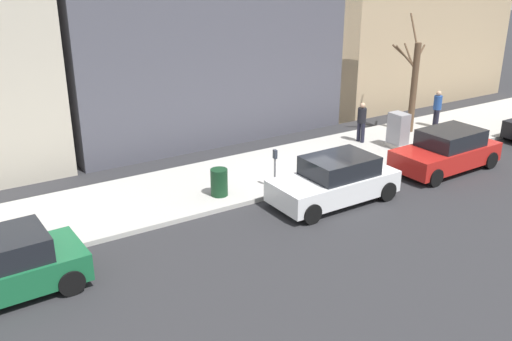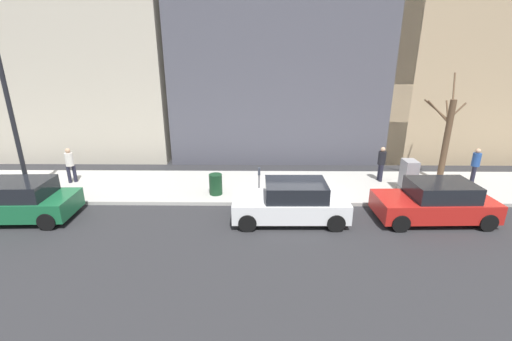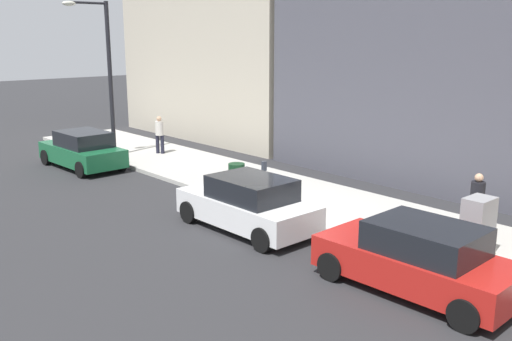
{
  "view_description": "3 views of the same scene",
  "coord_description": "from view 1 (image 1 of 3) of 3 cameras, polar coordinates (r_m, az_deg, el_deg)",
  "views": [
    {
      "loc": [
        -14.2,
        11.46,
        7.65
      ],
      "look_at": [
        0.03,
        2.53,
        1.12
      ],
      "focal_mm": 40.0,
      "sensor_mm": 36.0,
      "label": 1
    },
    {
      "loc": [
        -12.84,
        1.5,
        5.92
      ],
      "look_at": [
        0.73,
        1.65,
        1.29
      ],
      "focal_mm": 24.0,
      "sensor_mm": 36.0,
      "label": 2
    },
    {
      "loc": [
        -11.08,
        -11.06,
        5.25
      ],
      "look_at": [
        1.4,
        2.97,
        0.81
      ],
      "focal_mm": 40.0,
      "sensor_mm": 36.0,
      "label": 3
    }
  ],
  "objects": [
    {
      "name": "pedestrian_midblock",
      "position": [
        23.96,
        10.52,
        4.99
      ],
      "size": [
        0.4,
        0.36,
        1.66
      ],
      "rotation": [
        0.0,
        0.0,
        0.01
      ],
      "color": "#1E1E2D",
      "rests_on": "sidewalk"
    },
    {
      "name": "sidewalk",
      "position": [
        21.24,
        2.95,
        0.33
      ],
      "size": [
        4.0,
        36.0,
        0.15
      ],
      "primitive_type": "cube",
      "color": "#B2AFA8",
      "rests_on": "ground"
    },
    {
      "name": "pedestrian_near_meter",
      "position": [
        26.85,
        17.68,
        6.1
      ],
      "size": [
        0.38,
        0.36,
        1.66
      ],
      "rotation": [
        0.0,
        0.0,
        5.82
      ],
      "color": "#1E1E2D",
      "rests_on": "sidewalk"
    },
    {
      "name": "parking_meter",
      "position": [
        18.91,
        1.91,
        0.59
      ],
      "size": [
        0.14,
        0.1,
        1.35
      ],
      "color": "slate",
      "rests_on": "sidewalk"
    },
    {
      "name": "bare_tree",
      "position": [
        25.61,
        15.46,
        8.4
      ],
      "size": [
        1.11,
        1.92,
        4.99
      ],
      "color": "brown",
      "rests_on": "sidewalk"
    },
    {
      "name": "utility_box",
      "position": [
        23.61,
        14.02,
        3.87
      ],
      "size": [
        0.83,
        0.61,
        1.43
      ],
      "color": "#A8A399",
      "rests_on": "sidewalk"
    },
    {
      "name": "parked_car_red",
      "position": [
        22.1,
        18.54,
        1.88
      ],
      "size": [
        2.04,
        4.26,
        1.52
      ],
      "rotation": [
        0.0,
        0.0,
        0.03
      ],
      "color": "red",
      "rests_on": "ground"
    },
    {
      "name": "ground_plane",
      "position": [
        19.78,
        6.27,
        -1.63
      ],
      "size": [
        120.0,
        120.0,
        0.0
      ],
      "primitive_type": "plane",
      "color": "#2B2B2D"
    },
    {
      "name": "trash_bin",
      "position": [
        18.51,
        -3.71,
        -1.18
      ],
      "size": [
        0.56,
        0.56,
        0.9
      ],
      "primitive_type": "cylinder",
      "color": "#14381E",
      "rests_on": "sidewalk"
    },
    {
      "name": "parked_car_white",
      "position": [
        18.43,
        7.92,
        -1.0
      ],
      "size": [
        1.96,
        4.22,
        1.52
      ],
      "rotation": [
        0.0,
        0.0,
        0.01
      ],
      "color": "white",
      "rests_on": "ground"
    }
  ]
}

